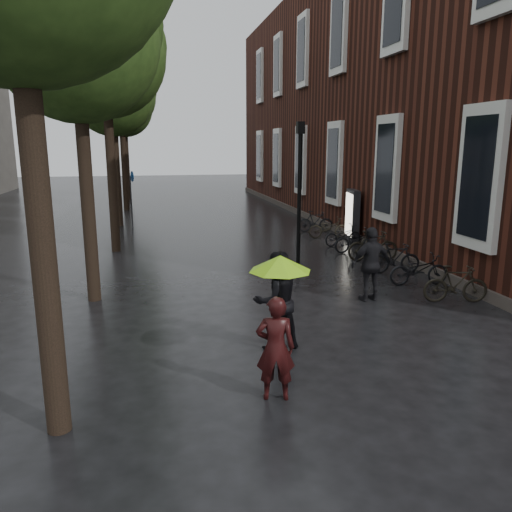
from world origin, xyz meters
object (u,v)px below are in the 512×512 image
object	(u,v)px
person_black	(276,301)
parked_bicycles	(364,244)
ad_lightbox	(352,216)
pedestrian_walking	(371,264)
lamp_post	(300,179)
person_burgundy	(275,348)

from	to	relation	value
person_black	parked_bicycles	size ratio (longest dim) A/B	0.17
person_black	ad_lightbox	distance (m)	11.44
pedestrian_walking	lamp_post	distance (m)	4.61
person_burgundy	person_black	xyz separation A→B (m)	(0.50, 1.88, 0.13)
person_burgundy	parked_bicycles	xyz separation A→B (m)	(5.48, 8.94, -0.36)
person_burgundy	person_black	world-z (taller)	person_black
ad_lightbox	person_burgundy	bearing A→B (deg)	-106.96
lamp_post	pedestrian_walking	bearing A→B (deg)	-82.04
parked_bicycles	ad_lightbox	xyz separation A→B (m)	(0.72, 2.85, 0.58)
parked_bicycles	ad_lightbox	distance (m)	3.00
person_burgundy	person_black	bearing A→B (deg)	-92.80
ad_lightbox	parked_bicycles	bearing A→B (deg)	-93.48
person_burgundy	parked_bicycles	size ratio (longest dim) A/B	0.15
person_black	lamp_post	bearing A→B (deg)	-123.83
pedestrian_walking	parked_bicycles	world-z (taller)	pedestrian_walking
parked_bicycles	ad_lightbox	bearing A→B (deg)	75.73
person_black	parked_bicycles	distance (m)	8.65
person_black	parked_bicycles	xyz separation A→B (m)	(4.98, 7.06, -0.49)
person_burgundy	pedestrian_walking	size ratio (longest dim) A/B	0.88
pedestrian_walking	parked_bicycles	bearing A→B (deg)	-117.66
ad_lightbox	lamp_post	bearing A→B (deg)	-123.67
lamp_post	person_black	bearing A→B (deg)	-110.41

